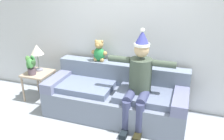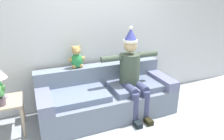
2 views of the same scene
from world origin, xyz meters
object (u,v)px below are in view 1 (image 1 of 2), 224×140
(candle_tall, at_px, (30,65))
(couch, at_px, (116,96))
(person_seated, at_px, (139,79))
(teddy_bear, at_px, (99,52))
(table_lamp, at_px, (37,51))
(potted_plant, at_px, (31,65))
(side_table, at_px, (38,77))

(candle_tall, bearing_deg, couch, -0.61)
(person_seated, xyz_separation_m, teddy_bear, (-0.82, 0.45, 0.22))
(person_seated, relative_size, candle_tall, 6.66)
(person_seated, height_order, teddy_bear, person_seated)
(candle_tall, bearing_deg, table_lamp, 51.43)
(couch, height_order, table_lamp, table_lamp)
(person_seated, relative_size, teddy_bear, 3.94)
(person_seated, relative_size, potted_plant, 4.00)
(table_lamp, bearing_deg, candle_tall, -128.57)
(teddy_bear, relative_size, candle_tall, 1.69)
(person_seated, xyz_separation_m, candle_tall, (-2.08, 0.18, -0.09))
(teddy_bear, bearing_deg, person_seated, -29.01)
(side_table, distance_m, table_lamp, 0.48)
(couch, relative_size, side_table, 4.31)
(table_lamp, relative_size, potted_plant, 1.33)
(table_lamp, relative_size, candle_tall, 2.22)
(person_seated, bearing_deg, teddy_bear, 150.99)
(side_table, height_order, candle_tall, candle_tall)
(teddy_bear, xyz_separation_m, side_table, (-1.14, -0.25, -0.53))
(person_seated, distance_m, side_table, 1.99)
(table_lamp, xyz_separation_m, potted_plant, (-0.01, -0.21, -0.20))
(couch, height_order, person_seated, person_seated)
(table_lamp, bearing_deg, person_seated, -8.60)
(candle_tall, bearing_deg, teddy_bear, 12.06)
(teddy_bear, height_order, potted_plant, teddy_bear)
(person_seated, height_order, side_table, person_seated)
(couch, height_order, teddy_bear, teddy_bear)
(side_table, height_order, table_lamp, table_lamp)
(couch, distance_m, candle_tall, 1.72)
(teddy_bear, distance_m, table_lamp, 1.18)
(side_table, xyz_separation_m, candle_tall, (-0.13, -0.02, 0.23))
(person_seated, height_order, table_lamp, person_seated)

